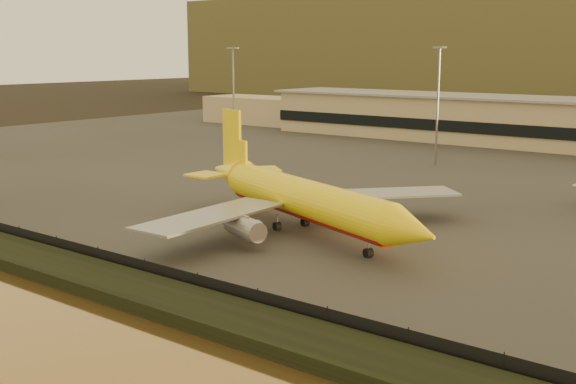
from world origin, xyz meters
TOP-DOWN VIEW (x-y plane):
  - ground at (0.00, 0.00)m, footprint 900.00×900.00m
  - embankment at (0.00, -17.00)m, footprint 320.00×7.00m
  - tarmac at (0.00, 95.00)m, footprint 320.00×220.00m
  - perimeter_fence at (0.00, -13.00)m, footprint 300.00×0.05m
  - terminal_building at (-14.52, 125.55)m, footprint 202.00×25.00m
  - apron_light_masts at (15.00, 75.00)m, footprint 152.20×12.20m
  - dhl_cargo_jet at (2.78, 14.32)m, footprint 50.08×47.56m
  - gse_vehicle_yellow at (3.15, 29.35)m, footprint 4.17×2.46m
  - gse_vehicle_white at (-10.52, 30.71)m, footprint 4.68×2.55m

SIDE VIEW (x-z plane):
  - ground at x=0.00m, z-range 0.00..0.00m
  - tarmac at x=0.00m, z-range 0.00..0.20m
  - embankment at x=0.00m, z-range 0.00..1.40m
  - gse_vehicle_yellow at x=3.15m, z-range 0.20..1.96m
  - gse_vehicle_white at x=-10.52m, z-range 0.20..2.21m
  - perimeter_fence at x=0.00m, z-range 0.20..2.40m
  - dhl_cargo_jet at x=2.78m, z-range -2.91..12.52m
  - terminal_building at x=-14.52m, z-range -0.05..12.55m
  - apron_light_masts at x=15.00m, z-range 3.00..28.40m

